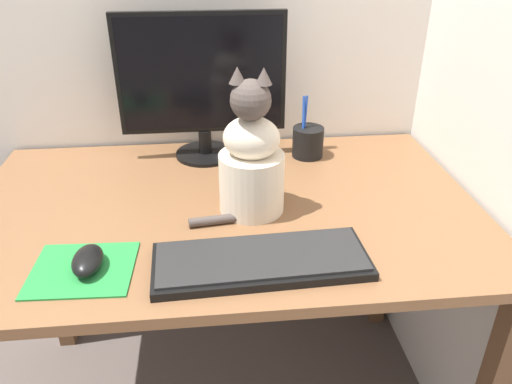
% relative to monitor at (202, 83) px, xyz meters
% --- Properties ---
extents(desk, '(1.20, 0.76, 0.73)m').
position_rel_monitor_xyz_m(desk, '(0.04, -0.28, -0.31)').
color(desk, brown).
rests_on(desk, ground_plane).
extents(monitor, '(0.45, 0.17, 0.40)m').
position_rel_monitor_xyz_m(monitor, '(0.00, 0.00, 0.00)').
color(monitor, black).
rests_on(monitor, desk).
extents(keyboard, '(0.43, 0.18, 0.02)m').
position_rel_monitor_xyz_m(keyboard, '(0.10, -0.53, -0.20)').
color(keyboard, black).
rests_on(keyboard, desk).
extents(mousepad_left, '(0.20, 0.18, 0.00)m').
position_rel_monitor_xyz_m(mousepad_left, '(-0.25, -0.51, -0.21)').
color(mousepad_left, '#238438').
rests_on(mousepad_left, desk).
extents(computer_mouse_left, '(0.06, 0.10, 0.04)m').
position_rel_monitor_xyz_m(computer_mouse_left, '(-0.23, -0.51, -0.19)').
color(computer_mouse_left, black).
rests_on(computer_mouse_left, mousepad_left).
extents(cat, '(0.24, 0.18, 0.34)m').
position_rel_monitor_xyz_m(cat, '(0.10, -0.32, -0.09)').
color(cat, beige).
rests_on(cat, desk).
extents(pen_cup, '(0.09, 0.09, 0.17)m').
position_rel_monitor_xyz_m(pen_cup, '(0.29, -0.03, -0.17)').
color(pen_cup, black).
rests_on(pen_cup, desk).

